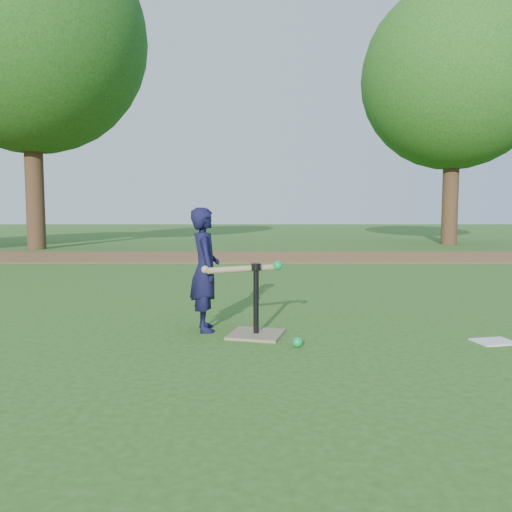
{
  "coord_description": "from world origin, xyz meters",
  "views": [
    {
      "loc": [
        0.2,
        -4.15,
        1.04
      ],
      "look_at": [
        0.21,
        0.3,
        0.65
      ],
      "focal_mm": 35.0,
      "sensor_mm": 36.0,
      "label": 1
    }
  ],
  "objects": [
    {
      "name": "ground",
      "position": [
        0.0,
        0.0,
        0.0
      ],
      "size": [
        80.0,
        80.0,
        0.0
      ],
      "primitive_type": "plane",
      "color": "#285116",
      "rests_on": "ground"
    },
    {
      "name": "dirt_strip",
      "position": [
        0.0,
        7.5,
        0.01
      ],
      "size": [
        24.0,
        3.0,
        0.01
      ],
      "primitive_type": "cube",
      "color": "brown",
      "rests_on": "ground"
    },
    {
      "name": "child",
      "position": [
        -0.24,
        0.19,
        0.54
      ],
      "size": [
        0.34,
        0.44,
        1.08
      ],
      "primitive_type": "imported",
      "rotation": [
        0.0,
        0.0,
        1.79
      ],
      "color": "black",
      "rests_on": "ground"
    },
    {
      "name": "wiffle_ball_ground",
      "position": [
        0.53,
        -0.37,
        0.04
      ],
      "size": [
        0.08,
        0.08,
        0.08
      ],
      "primitive_type": "sphere",
      "color": "#0C8E40",
      "rests_on": "ground"
    },
    {
      "name": "clipboard",
      "position": [
        2.12,
        -0.23,
        0.01
      ],
      "size": [
        0.34,
        0.29,
        0.01
      ],
      "primitive_type": "cube",
      "rotation": [
        0.0,
        0.0,
        0.22
      ],
      "color": "silver",
      "rests_on": "ground"
    },
    {
      "name": "batting_tee",
      "position": [
        0.21,
        -0.0,
        0.11
      ],
      "size": [
        0.52,
        0.52,
        0.61
      ],
      "color": "#7C6D4F",
      "rests_on": "ground"
    },
    {
      "name": "swing_action",
      "position": [
        0.12,
        -0.03,
        0.58
      ],
      "size": [
        0.67,
        0.32,
        0.1
      ],
      "color": "tan",
      "rests_on": "ground"
    },
    {
      "name": "tree_left",
      "position": [
        -6.0,
        10.0,
        5.87
      ],
      "size": [
        6.4,
        6.4,
        9.08
      ],
      "color": "#382316",
      "rests_on": "ground"
    },
    {
      "name": "tree_right",
      "position": [
        6.5,
        12.0,
        5.29
      ],
      "size": [
        5.8,
        5.8,
        8.21
      ],
      "color": "#382316",
      "rests_on": "ground"
    }
  ]
}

